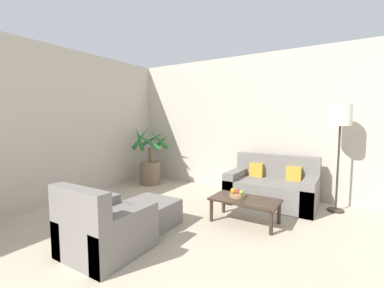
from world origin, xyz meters
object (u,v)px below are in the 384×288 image
sofa_loveseat (272,188)px  orange_fruit (233,191)px  apple_red (239,191)px  ottoman (152,212)px  coffee_table (245,202)px  floor_lamp (340,121)px  apple_green (242,192)px  fruit_bowl (238,195)px  potted_palm (150,163)px  armchair (105,230)px

sofa_loveseat → orange_fruit: (-0.28, -1.01, 0.15)m
apple_red → ottoman: (-0.95, -0.81, -0.25)m
sofa_loveseat → orange_fruit: sofa_loveseat is taller
coffee_table → apple_red: (-0.11, 0.06, 0.12)m
floor_lamp → apple_red: 1.91m
floor_lamp → apple_red: size_ratio=25.17×
apple_red → orange_fruit: 0.09m
floor_lamp → apple_green: floor_lamp is taller
fruit_bowl → orange_fruit: 0.09m
potted_palm → armchair: potted_palm is taller
fruit_bowl → ottoman: fruit_bowl is taller
orange_fruit → ottoman: bearing=-139.1°
potted_palm → apple_red: 2.61m
potted_palm → fruit_bowl: size_ratio=5.74×
potted_palm → fruit_bowl: 2.62m
fruit_bowl → floor_lamp: bearing=44.5°
sofa_loveseat → coffee_table: (-0.10, -1.03, 0.02)m
potted_palm → coffee_table: size_ratio=1.41×
floor_lamp → armchair: 3.65m
apple_red → armchair: armchair is taller
apple_red → ottoman: size_ratio=0.10×
potted_palm → coffee_table: potted_palm is taller
floor_lamp → armchair: size_ratio=2.04×
coffee_table → fruit_bowl: size_ratio=4.06×
coffee_table → apple_red: apple_red is taller
fruit_bowl → coffee_table: bearing=-10.2°
coffee_table → ottoman: size_ratio=1.42×
sofa_loveseat → coffee_table: sofa_loveseat is taller
potted_palm → apple_green: size_ratio=17.59×
floor_lamp → fruit_bowl: floor_lamp is taller
coffee_table → orange_fruit: size_ratio=11.76×
fruit_bowl → orange_fruit: size_ratio=2.89×
armchair → coffee_table: bearing=58.0°
floor_lamp → ottoman: 3.13m
potted_palm → floor_lamp: size_ratio=0.79×
armchair → ottoman: size_ratio=1.25×
apple_green → armchair: armchair is taller
armchair → potted_palm: bearing=121.7°
potted_palm → floor_lamp: 3.76m
floor_lamp → armchair: floor_lamp is taller
apple_red → armchair: size_ratio=0.08×
orange_fruit → potted_palm: bearing=158.5°
apple_green → ottoman: (-1.01, -0.75, -0.25)m
coffee_table → armchair: armchair is taller
apple_red → potted_palm: bearing=160.1°
potted_palm → armchair: size_ratio=1.61×
potted_palm → sofa_loveseat: 2.67m
apple_green → fruit_bowl: bearing=164.3°
potted_palm → ottoman: size_ratio=2.01×
coffee_table → apple_red: size_ratio=14.04×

